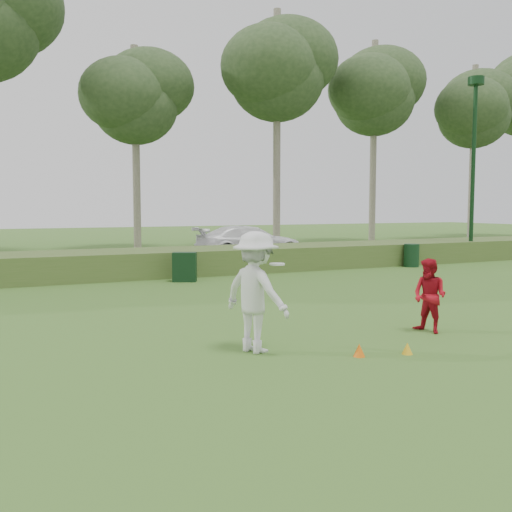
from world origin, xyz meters
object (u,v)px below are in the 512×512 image
trash_bin (411,255)px  utility_cabinet (185,267)px  player_white (256,292)px  car_right (250,242)px  lamp_post (474,136)px  cone_yellow (407,348)px  player_red (430,296)px  cone_orange (359,350)px

trash_bin → utility_cabinet: bearing=-177.2°
player_white → car_right: 17.25m
lamp_post → player_white: lamp_post is taller
lamp_post → utility_cabinet: (-13.93, -1.28, -5.11)m
lamp_post → trash_bin: size_ratio=8.71×
car_right → player_white: bearing=158.8°
cone_yellow → player_red: bearing=37.4°
player_white → utility_cabinet: 9.42m
player_white → trash_bin: size_ratio=2.19×
lamp_post → player_white: size_ratio=3.97×
player_white → lamp_post: bearing=-79.2°
lamp_post → cone_orange: bearing=-140.9°
cone_yellow → car_right: (4.79, 17.00, 0.71)m
lamp_post → cone_yellow: (-13.42, -11.77, -5.49)m
lamp_post → cone_orange: lamp_post is taller
player_red → cone_orange: size_ratio=6.71×
player_white → player_red: 3.72m
player_red → trash_bin: (7.87, 9.83, -0.26)m
cone_orange → trash_bin: 14.81m
player_red → lamp_post: bearing=118.0°
utility_cabinet → trash_bin: bearing=26.8°
cone_yellow → car_right: size_ratio=0.04×
cone_orange → cone_yellow: 0.85m
trash_bin → car_right: 7.57m
player_red → player_white: bearing=-105.4°
lamp_post → trash_bin: lamp_post is taller
lamp_post → cone_orange: 19.15m
player_white → trash_bin: (11.58, 9.73, -0.56)m
car_right → player_red: bearing=171.0°
trash_bin → car_right: size_ratio=0.18×
player_red → car_right: car_right is taller
lamp_post → player_white: bearing=-146.1°
lamp_post → cone_yellow: size_ratio=41.02×
player_white → utility_cabinet: (1.71, 9.25, -0.55)m
player_red → car_right: 16.21m
lamp_post → trash_bin: (-4.07, -0.80, -5.12)m
lamp_post → player_red: lamp_post is taller
player_white → player_red: bearing=-114.9°
cone_yellow → trash_bin: trash_bin is taller
lamp_post → player_red: 16.72m
cone_yellow → utility_cabinet: (-0.51, 10.49, 0.38)m
player_white → utility_cabinet: size_ratio=2.13×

